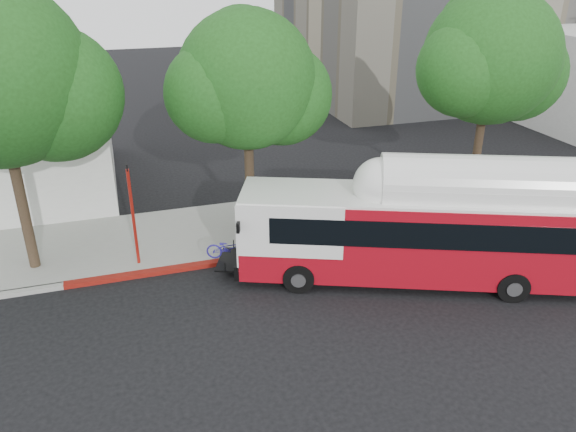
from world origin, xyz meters
name	(u,v)px	position (x,y,z in m)	size (l,w,h in m)	color
ground	(329,310)	(0.00, 0.00, 0.00)	(120.00, 120.00, 0.00)	black
sidewalk	(272,223)	(0.00, 6.50, 0.07)	(60.00, 5.00, 0.15)	gray
curb_strip	(291,252)	(0.00, 3.90, 0.07)	(60.00, 0.30, 0.15)	gray
red_curb_segment	(211,263)	(-3.00, 3.90, 0.08)	(10.00, 0.32, 0.16)	maroon
street_tree_left	(13,81)	(-8.53, 5.56, 6.60)	(6.67, 5.80, 9.74)	#2D2116
street_tree_mid	(257,85)	(-0.59, 6.06, 5.91)	(5.75, 5.00, 8.62)	#2D2116
street_tree_right	(499,62)	(9.44, 5.86, 6.26)	(6.21, 5.40, 9.18)	#2D2116
transit_bus	(413,235)	(3.34, 0.95, 1.68)	(12.05, 6.49, 3.59)	#9E0B17
signal_pole	(133,215)	(-5.48, 4.62, 2.00)	(0.11, 0.37, 3.90)	#A51911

